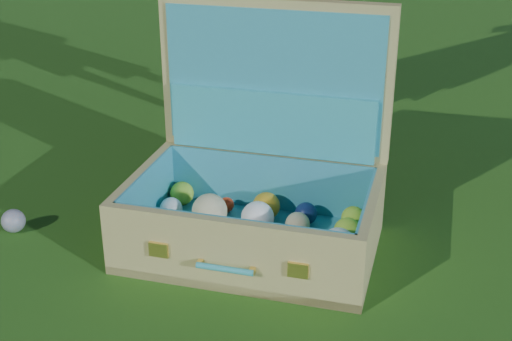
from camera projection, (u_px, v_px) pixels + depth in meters
name	position (u px, v px, depth m)	size (l,w,h in m)	color
ground	(181.00, 242.00, 1.91)	(60.00, 60.00, 0.00)	#215114
stray_ball	(13.00, 221.00, 1.95)	(0.07, 0.07, 0.07)	teal
suitcase	(259.00, 179.00, 1.87)	(0.69, 0.55, 0.61)	tan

